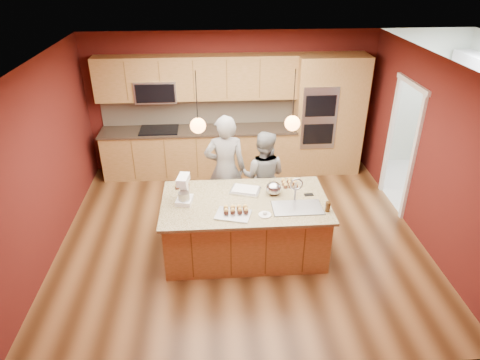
{
  "coord_description": "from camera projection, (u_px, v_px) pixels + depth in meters",
  "views": [
    {
      "loc": [
        -0.39,
        -5.51,
        3.96
      ],
      "look_at": [
        -0.02,
        -0.1,
        1.04
      ],
      "focal_mm": 32.0,
      "sensor_mm": 36.0,
      "label": 1
    }
  ],
  "objects": [
    {
      "name": "floor",
      "position": [
        241.0,
        235.0,
        6.74
      ],
      "size": [
        5.5,
        5.5,
        0.0
      ],
      "primitive_type": "plane",
      "color": "#412511",
      "rests_on": "ground"
    },
    {
      "name": "ceiling",
      "position": [
        241.0,
        62.0,
        5.46
      ],
      "size": [
        5.5,
        5.5,
        0.0
      ],
      "primitive_type": "plane",
      "rotation": [
        3.14,
        0.0,
        0.0
      ],
      "color": "silver",
      "rests_on": "ground"
    },
    {
      "name": "wall_back",
      "position": [
        232.0,
        103.0,
        8.3
      ],
      "size": [
        5.5,
        0.0,
        5.5
      ],
      "primitive_type": "plane",
      "rotation": [
        1.57,
        0.0,
        0.0
      ],
      "color": "#4F1511",
      "rests_on": "ground"
    },
    {
      "name": "wall_front",
      "position": [
        260.0,
        274.0,
        3.91
      ],
      "size": [
        5.5,
        0.0,
        5.5
      ],
      "primitive_type": "plane",
      "rotation": [
        -1.57,
        0.0,
        0.0
      ],
      "color": "#4F1511",
      "rests_on": "ground"
    },
    {
      "name": "wall_left",
      "position": [
        43.0,
        163.0,
        5.93
      ],
      "size": [
        0.0,
        5.0,
        5.0
      ],
      "primitive_type": "plane",
      "rotation": [
        1.57,
        0.0,
        1.57
      ],
      "color": "#4F1511",
      "rests_on": "ground"
    },
    {
      "name": "wall_right",
      "position": [
        427.0,
        152.0,
        6.27
      ],
      "size": [
        0.0,
        5.0,
        5.0
      ],
      "primitive_type": "plane",
      "rotation": [
        1.57,
        0.0,
        -1.57
      ],
      "color": "#4F1511",
      "rests_on": "ground"
    },
    {
      "name": "cabinet_run",
      "position": [
        197.0,
        126.0,
        8.2
      ],
      "size": [
        3.74,
        0.64,
        2.3
      ],
      "color": "olive",
      "rests_on": "floor"
    },
    {
      "name": "oven_column",
      "position": [
        328.0,
        115.0,
        8.23
      ],
      "size": [
        1.3,
        0.62,
        2.3
      ],
      "color": "olive",
      "rests_on": "floor"
    },
    {
      "name": "doorway_trim",
      "position": [
        401.0,
        148.0,
        7.11
      ],
      "size": [
        0.08,
        1.11,
        2.2
      ],
      "primitive_type": null,
      "color": "white",
      "rests_on": "wall_right"
    },
    {
      "name": "pendant_left",
      "position": [
        198.0,
        125.0,
        5.41
      ],
      "size": [
        0.2,
        0.2,
        0.8
      ],
      "color": "black",
      "rests_on": "ceiling"
    },
    {
      "name": "pendant_right",
      "position": [
        292.0,
        123.0,
        5.49
      ],
      "size": [
        0.2,
        0.2,
        0.8
      ],
      "color": "black",
      "rests_on": "ceiling"
    },
    {
      "name": "island",
      "position": [
        246.0,
        226.0,
        6.19
      ],
      "size": [
        2.34,
        1.31,
        1.24
      ],
      "color": "olive",
      "rests_on": "floor"
    },
    {
      "name": "person_left",
      "position": [
        225.0,
        170.0,
        6.75
      ],
      "size": [
        0.67,
        0.45,
        1.81
      ],
      "primitive_type": "imported",
      "rotation": [
        0.0,
        0.0,
        3.16
      ],
      "color": "black",
      "rests_on": "floor"
    },
    {
      "name": "person_right",
      "position": [
        263.0,
        176.0,
        6.86
      ],
      "size": [
        0.88,
        0.77,
        1.52
      ],
      "primitive_type": "imported",
      "rotation": [
        0.0,
        0.0,
        2.84
      ],
      "color": "slate",
      "rests_on": "floor"
    },
    {
      "name": "stand_mixer",
      "position": [
        184.0,
        191.0,
        5.9
      ],
      "size": [
        0.25,
        0.32,
        0.4
      ],
      "rotation": [
        0.0,
        0.0,
        -0.17
      ],
      "color": "white",
      "rests_on": "island"
    },
    {
      "name": "sheet_cake",
      "position": [
        245.0,
        190.0,
        6.22
      ],
      "size": [
        0.49,
        0.42,
        0.05
      ],
      "rotation": [
        0.0,
        0.0,
        -0.31
      ],
      "color": "silver",
      "rests_on": "island"
    },
    {
      "name": "cooling_rack",
      "position": [
        233.0,
        215.0,
        5.66
      ],
      "size": [
        0.52,
        0.44,
        0.02
      ],
      "primitive_type": "cube",
      "rotation": [
        0.0,
        0.0,
        -0.28
      ],
      "color": "#B0B3B8",
      "rests_on": "island"
    },
    {
      "name": "mixing_bowl",
      "position": [
        274.0,
        188.0,
        6.12
      ],
      "size": [
        0.23,
        0.23,
        0.19
      ],
      "primitive_type": "ellipsoid",
      "color": "#AAACB1",
      "rests_on": "island"
    },
    {
      "name": "plate",
      "position": [
        265.0,
        215.0,
        5.66
      ],
      "size": [
        0.17,
        0.17,
        0.01
      ],
      "primitive_type": "cylinder",
      "color": "silver",
      "rests_on": "island"
    },
    {
      "name": "tumbler",
      "position": [
        328.0,
        207.0,
        5.73
      ],
      "size": [
        0.07,
        0.07,
        0.14
      ],
      "primitive_type": "cylinder",
      "color": "#3B230D",
      "rests_on": "island"
    },
    {
      "name": "phone",
      "position": [
        309.0,
        195.0,
        6.14
      ],
      "size": [
        0.14,
        0.08,
        0.01
      ],
      "primitive_type": "cube",
      "rotation": [
        0.0,
        0.0,
        0.09
      ],
      "color": "black",
      "rests_on": "island"
    },
    {
      "name": "cupcakes_left",
      "position": [
        182.0,
        185.0,
        6.32
      ],
      "size": [
        0.23,
        0.15,
        0.07
      ],
      "primitive_type": null,
      "color": "gold",
      "rests_on": "island"
    },
    {
      "name": "cupcakes_rack",
      "position": [
        236.0,
        209.0,
        5.7
      ],
      "size": [
        0.34,
        0.17,
        0.08
      ],
      "primitive_type": null,
      "color": "gold",
      "rests_on": "island"
    },
    {
      "name": "cupcakes_right",
      "position": [
        290.0,
        183.0,
        6.38
      ],
      "size": [
        0.24,
        0.24,
        0.07
      ],
      "primitive_type": null,
      "color": "gold",
      "rests_on": "island"
    },
    {
      "name": "washer",
      "position": [
        473.0,
        174.0,
        7.59
      ],
      "size": [
        0.61,
        0.62,
        0.92
      ],
      "primitive_type": "cube",
      "rotation": [
        0.0,
        0.0,
        -0.06
      ],
      "color": "white",
      "rests_on": "floor"
    },
    {
      "name": "dryer",
      "position": [
        455.0,
        157.0,
        8.16
      ],
      "size": [
        0.73,
        0.74,
        0.96
      ],
      "primitive_type": "cube",
      "rotation": [
        0.0,
        0.0,
        0.25
      ],
      "color": "white",
      "rests_on": "floor"
    }
  ]
}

